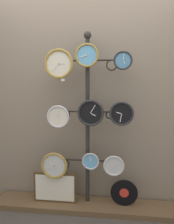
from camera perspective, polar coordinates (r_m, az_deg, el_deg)
The scene contains 15 objects.
shop_wall at distance 2.64m, azimuth 0.59°, elevation 6.31°, with size 4.40×0.04×2.80m.
low_shelf at distance 2.77m, azimuth -0.03°, elevation -23.25°, with size 2.20×0.36×0.06m.
display_stand at distance 2.56m, azimuth 0.15°, elevation -8.00°, with size 0.68×0.39×2.02m.
clock_top_left at distance 2.44m, azimuth -7.41°, elevation 12.40°, with size 0.32×0.04×0.32m.
clock_top_center at distance 2.41m, azimuth -0.02°, elevation 14.59°, with size 0.26×0.04×0.26m.
clock_top_right at distance 2.41m, azimuth 9.38°, elevation 13.13°, with size 0.20×0.04×0.20m.
clock_middle_left at distance 2.45m, azimuth -7.55°, elevation -1.20°, with size 0.26×0.04×0.26m.
clock_middle_center at distance 2.37m, azimuth 0.95°, elevation -0.25°, with size 0.29×0.04×0.29m.
clock_middle_right at distance 2.39m, azimuth 9.02°, elevation -0.43°, with size 0.27×0.04×0.27m.
clock_bottom_left at distance 2.59m, azimuth -8.55°, elevation -13.67°, with size 0.31×0.04×0.31m.
clock_bottom_center at distance 2.51m, azimuth 0.94°, elevation -12.73°, with size 0.19×0.04×0.19m.
clock_bottom_right at distance 2.51m, azimuth 7.02°, elevation -13.76°, with size 0.23×0.04×0.23m.
vinyl_record at distance 2.67m, azimuth 9.67°, elevation -20.10°, with size 0.31×0.01×0.31m.
picture_frame at distance 2.73m, azimuth -8.41°, elevation -18.95°, with size 0.51×0.02×0.35m.
price_tag_upper at distance 2.42m, azimuth -6.33°, elevation 8.35°, with size 0.04×0.00×0.03m.
Camera 1 is at (0.31, -2.05, 1.39)m, focal length 35.00 mm.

